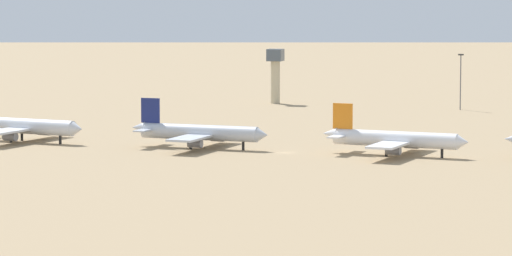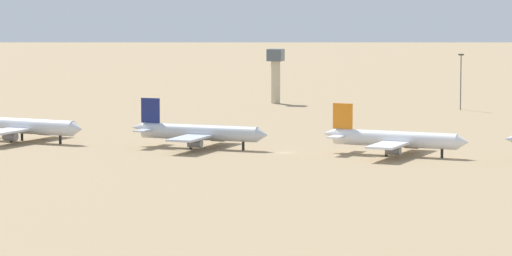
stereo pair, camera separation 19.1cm
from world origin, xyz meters
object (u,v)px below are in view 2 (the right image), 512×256
at_px(parked_jet_navy_2, 198,132).
at_px(parked_jet_orange_3, 394,139).
at_px(control_tower, 276,71).
at_px(parked_jet_teal_1, 20,126).
at_px(light_pole_mid, 461,78).

relative_size(parked_jet_navy_2, parked_jet_orange_3, 1.01).
xyz_separation_m(parked_jet_navy_2, parked_jet_orange_3, (49.75, -1.78, -0.04)).
distance_m(parked_jet_navy_2, control_tower, 135.75).
height_order(parked_jet_orange_3, control_tower, control_tower).
bearing_deg(parked_jet_teal_1, parked_jet_orange_3, 8.78).
distance_m(parked_jet_orange_3, light_pole_mid, 129.10).
bearing_deg(parked_jet_orange_3, control_tower, 123.84).
bearing_deg(parked_jet_orange_3, light_pole_mid, 98.45).
distance_m(parked_jet_teal_1, parked_jet_orange_3, 99.20).
height_order(parked_jet_teal_1, parked_jet_orange_3, parked_jet_teal_1).
bearing_deg(control_tower, parked_jet_teal_1, -104.41).
bearing_deg(parked_jet_teal_1, control_tower, 86.35).
xyz_separation_m(parked_jet_navy_2, light_pole_mid, (49.61, 127.16, 6.40)).
bearing_deg(parked_jet_navy_2, light_pole_mid, 74.27).
relative_size(control_tower, light_pole_mid, 1.03).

